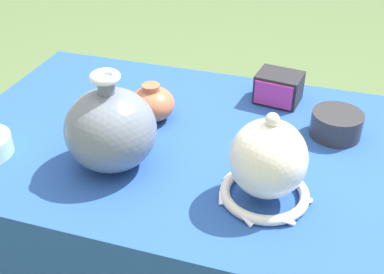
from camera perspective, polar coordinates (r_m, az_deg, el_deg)
The scene contains 6 objects.
display_table at distance 1.24m, azimuth 0.94°, elevation -3.75°, with size 1.28×0.78×0.72m.
vase_tall_bulbous at distance 1.10m, azimuth -9.60°, elevation 0.95°, with size 0.21×0.21×0.24m.
vase_dome_bell at distance 1.01m, azimuth 8.94°, elevation -3.20°, with size 0.20×0.21×0.21m.
mosaic_tile_box at distance 1.40m, azimuth 10.21°, elevation 5.77°, with size 0.14×0.12×0.08m.
pot_squat_charcoal at distance 1.28m, azimuth 16.73°, elevation 1.46°, with size 0.13×0.13×0.07m, color #2D2D33.
jar_round_terracotta at distance 1.29m, azimuth -4.79°, elevation 3.98°, with size 0.12×0.12×0.10m.
Camera 1 is at (0.28, -0.97, 1.40)m, focal length 45.00 mm.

